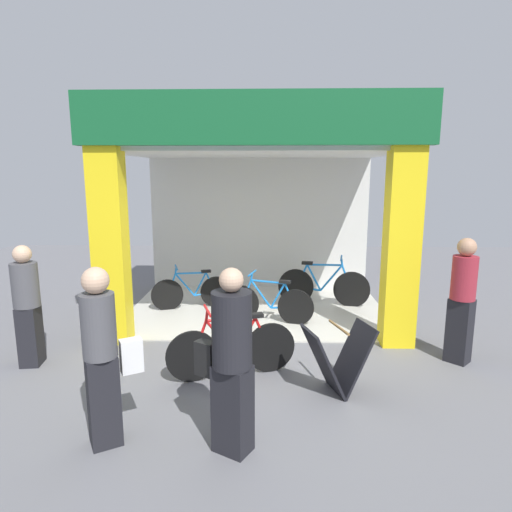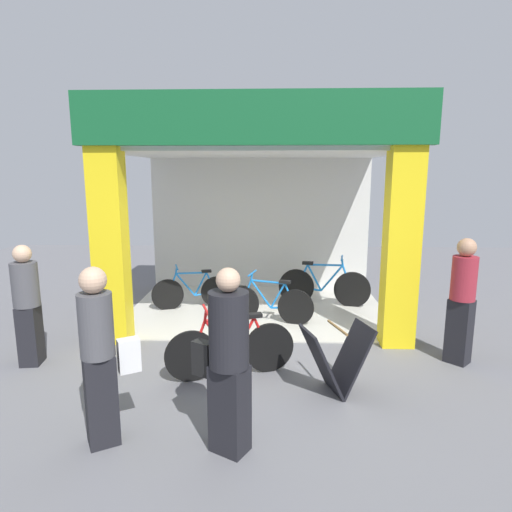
% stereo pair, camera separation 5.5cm
% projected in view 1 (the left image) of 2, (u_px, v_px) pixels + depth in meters
% --- Properties ---
extents(ground_plane, '(17.19, 17.19, 0.00)m').
position_uv_depth(ground_plane, '(254.00, 342.00, 6.47)').
color(ground_plane, slate).
rests_on(ground_plane, ground).
extents(shop_facade, '(4.80, 3.51, 3.52)m').
position_uv_depth(shop_facade, '(257.00, 207.00, 7.65)').
color(shop_facade, beige).
rests_on(shop_facade, ground).
extents(bicycle_inside_0, '(1.69, 0.47, 0.94)m').
position_uv_depth(bicycle_inside_0, '(323.00, 286.00, 8.21)').
color(bicycle_inside_0, black).
rests_on(bicycle_inside_0, ground).
extents(bicycle_inside_1, '(1.42, 0.50, 0.81)m').
position_uv_depth(bicycle_inside_1, '(192.00, 292.00, 8.02)').
color(bicycle_inside_1, black).
rests_on(bicycle_inside_1, ground).
extents(bicycle_inside_2, '(1.50, 0.49, 0.84)m').
position_uv_depth(bicycle_inside_2, '(269.00, 303.00, 7.27)').
color(bicycle_inside_2, black).
rests_on(bicycle_inside_2, ground).
extents(bicycle_parked_0, '(1.55, 0.57, 0.89)m').
position_uv_depth(bicycle_parked_0, '(233.00, 349.00, 5.33)').
color(bicycle_parked_0, black).
rests_on(bicycle_parked_0, ground).
extents(sandwich_board_sign, '(0.86, 0.67, 0.80)m').
position_uv_depth(sandwich_board_sign, '(338.00, 359.00, 4.94)').
color(sandwich_board_sign, black).
rests_on(sandwich_board_sign, ground).
extents(pedestrian_0, '(0.60, 0.48, 1.69)m').
position_uv_depth(pedestrian_0, '(231.00, 359.00, 3.80)').
color(pedestrian_0, black).
rests_on(pedestrian_0, ground).
extents(pedestrian_1, '(0.37, 0.37, 1.58)m').
position_uv_depth(pedestrian_1, '(27.00, 305.00, 5.58)').
color(pedestrian_1, black).
rests_on(pedestrian_1, ground).
extents(pedestrian_2, '(0.55, 0.44, 1.68)m').
position_uv_depth(pedestrian_2, '(102.00, 356.00, 3.91)').
color(pedestrian_2, black).
rests_on(pedestrian_2, ground).
extents(pedestrian_3, '(0.44, 0.44, 1.66)m').
position_uv_depth(pedestrian_3, '(462.00, 299.00, 5.66)').
color(pedestrian_3, black).
rests_on(pedestrian_3, ground).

